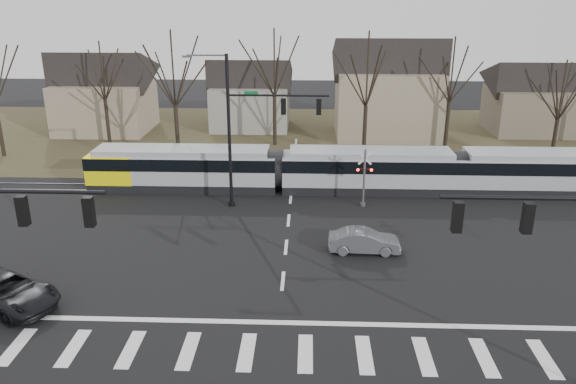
{
  "coord_description": "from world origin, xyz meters",
  "views": [
    {
      "loc": [
        1.22,
        -23.27,
        13.92
      ],
      "look_at": [
        0.0,
        9.0,
        2.3
      ],
      "focal_mm": 35.0,
      "sensor_mm": 36.0,
      "label": 1
    }
  ],
  "objects_px": {
    "sedan": "(364,241)",
    "suv": "(5,291)",
    "tram": "(367,169)",
    "rail_crossing_signal": "(364,180)"
  },
  "relations": [
    {
      "from": "sedan",
      "to": "suv",
      "type": "distance_m",
      "value": 18.38
    },
    {
      "from": "tram",
      "to": "suv",
      "type": "relative_size",
      "value": 6.71
    },
    {
      "from": "sedan",
      "to": "suv",
      "type": "bearing_deg",
      "value": 111.33
    },
    {
      "from": "rail_crossing_signal",
      "to": "sedan",
      "type": "bearing_deg",
      "value": -94.62
    },
    {
      "from": "tram",
      "to": "rail_crossing_signal",
      "type": "xyz_separation_m",
      "value": [
        -0.53,
        -3.21,
        0.2
      ]
    },
    {
      "from": "tram",
      "to": "sedan",
      "type": "distance_m",
      "value": 10.53
    },
    {
      "from": "tram",
      "to": "rail_crossing_signal",
      "type": "distance_m",
      "value": 3.26
    },
    {
      "from": "rail_crossing_signal",
      "to": "tram",
      "type": "bearing_deg",
      "value": 80.68
    },
    {
      "from": "tram",
      "to": "suv",
      "type": "distance_m",
      "value": 24.91
    },
    {
      "from": "suv",
      "to": "rail_crossing_signal",
      "type": "height_order",
      "value": "rail_crossing_signal"
    }
  ]
}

